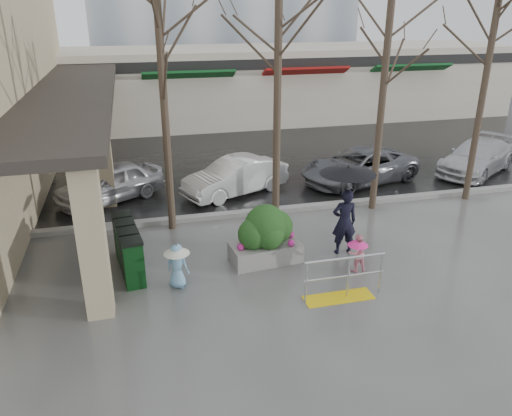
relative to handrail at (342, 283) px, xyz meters
name	(u,v)px	position (x,y,z in m)	size (l,w,h in m)	color
ground	(269,279)	(-1.36, 1.20, -0.38)	(120.00, 120.00, 0.00)	#51514F
street_asphalt	(177,109)	(-1.36, 23.20, -0.37)	(120.00, 36.00, 0.01)	black
curb	(235,214)	(-1.36, 5.20, -0.30)	(120.00, 0.30, 0.15)	gray
canopy_slab	(70,86)	(-6.16, 9.20, 3.25)	(2.80, 18.00, 0.25)	#2D2823
pillar_front	(92,240)	(-5.26, 0.70, 1.37)	(0.55, 0.55, 3.50)	tan
pillar_back	(103,154)	(-5.26, 7.20, 1.37)	(0.55, 0.55, 3.50)	tan
storefront_row	(218,85)	(0.64, 19.17, 1.64)	(34.00, 6.74, 4.00)	beige
handrail	(342,283)	(0.00, 0.00, 0.00)	(1.90, 0.50, 1.03)	yellow
tree_west	(160,50)	(-3.36, 4.80, 4.71)	(3.20, 3.20, 6.80)	#382B21
tree_midwest	(278,42)	(-0.16, 4.80, 4.86)	(3.20, 3.20, 7.00)	#382B21
tree_mideast	(387,54)	(3.14, 4.80, 4.48)	(3.20, 3.20, 6.50)	#382B21
tree_east	(493,33)	(6.64, 4.80, 5.01)	(3.20, 3.20, 7.20)	#382B21
woman	(346,200)	(0.91, 2.07, 1.13)	(1.45, 1.45, 2.45)	black
child_pink	(357,251)	(0.85, 1.07, 0.18)	(0.52, 0.52, 0.99)	pink
child_blue	(177,262)	(-3.53, 1.38, 0.28)	(0.64, 0.61, 1.10)	#73A8CD
planter	(266,235)	(-1.20, 2.13, 0.37)	(1.86, 1.10, 1.56)	slate
news_boxes	(128,248)	(-4.63, 2.51, 0.23)	(0.77, 2.20, 1.20)	#0C3613
car_a	(109,183)	(-5.18, 7.58, 0.25)	(1.49, 3.70, 1.26)	#B9B8BE
car_b	(235,177)	(-0.93, 7.21, 0.25)	(1.33, 3.82, 1.26)	white
car_c	(359,166)	(3.80, 7.28, 0.25)	(2.09, 4.53, 1.26)	slate
car_d	(477,157)	(8.82, 7.27, 0.25)	(1.77, 4.34, 1.26)	silver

